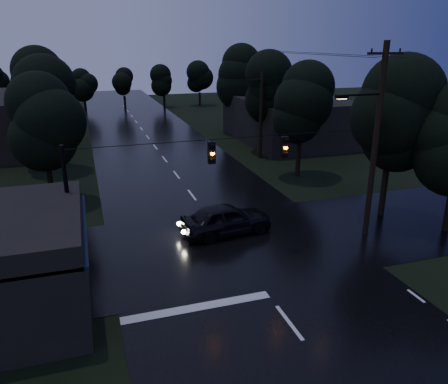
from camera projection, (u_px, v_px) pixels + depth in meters
main_road at (165, 160)px, 38.75m from camera, size 12.00×120.00×0.02m
cross_street at (229, 244)px, 22.57m from camera, size 60.00×9.00×0.02m
building_far_right at (289, 119)px, 45.70m from camera, size 10.00×14.00×4.40m
building_far_left at (4, 121)px, 42.84m from camera, size 10.00×16.00×5.00m
utility_pole_main at (374, 139)px, 22.11m from camera, size 3.50×0.30×10.00m
utility_pole_far at (261, 115)px, 38.10m from camera, size 2.00×0.30×7.50m
anchor_pole_left at (70, 214)px, 18.50m from camera, size 0.18×0.18×6.00m
span_signals at (248, 149)px, 20.11m from camera, size 15.00×0.37×1.12m
tree_corner_near at (393, 116)px, 24.42m from camera, size 4.48×4.48×9.44m
tree_left_a at (42, 121)px, 27.22m from camera, size 3.92×3.92×8.26m
tree_left_b at (40, 100)px, 34.11m from camera, size 4.20×4.20×8.85m
tree_left_c at (40, 84)px, 42.80m from camera, size 4.48×4.48×9.44m
tree_right_a at (301, 103)px, 32.34m from camera, size 4.20×4.20×8.85m
tree_right_b at (266, 87)px, 39.58m from camera, size 4.48×4.48×9.44m
tree_right_c at (236, 75)px, 48.63m from camera, size 4.76×4.76×10.03m
car at (226, 219)px, 23.60m from camera, size 5.17×2.53×1.70m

